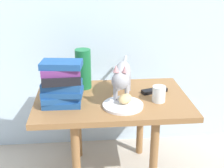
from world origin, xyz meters
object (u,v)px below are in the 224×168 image
at_px(side_table, 112,109).
at_px(tv_remote, 154,91).
at_px(plate, 123,105).
at_px(bread_roll, 125,99).
at_px(book_stack, 61,84).
at_px(cat, 122,75).
at_px(candle_jar, 159,95).
at_px(green_vase, 83,69).

distance_m(side_table, tv_remote, 0.26).
height_order(plate, tv_remote, tv_remote).
distance_m(bread_roll, book_stack, 0.33).
bearing_deg(book_stack, cat, 10.95).
bearing_deg(bread_roll, cat, 92.69).
distance_m(side_table, cat, 0.21).
bearing_deg(plate, tv_remote, 39.83).
relative_size(book_stack, tv_remote, 1.57).
distance_m(cat, book_stack, 0.32).
relative_size(cat, candle_jar, 5.57).
bearing_deg(green_vase, tv_remote, -14.87).
distance_m(side_table, green_vase, 0.29).
bearing_deg(bread_roll, book_stack, 173.36).
bearing_deg(bread_roll, side_table, 118.41).
distance_m(plate, green_vase, 0.36).
bearing_deg(green_vase, candle_jar, -29.84).
xyz_separation_m(bread_roll, tv_remote, (0.19, 0.16, -0.03)).
bearing_deg(side_table, tv_remote, 11.84).
height_order(side_table, cat, cat).
bearing_deg(plate, candle_jar, 13.32).
relative_size(green_vase, tv_remote, 1.55).
distance_m(bread_roll, green_vase, 0.35).
xyz_separation_m(side_table, tv_remote, (0.25, 0.05, 0.08)).
distance_m(book_stack, candle_jar, 0.51).
height_order(side_table, plate, plate).
bearing_deg(candle_jar, green_vase, 150.16).
bearing_deg(book_stack, bread_roll, -6.64).
bearing_deg(cat, side_table, 170.77).
bearing_deg(plate, side_table, 111.65).
bearing_deg(tv_remote, bread_roll, -158.01).
height_order(cat, green_vase, green_vase).
distance_m(plate, tv_remote, 0.26).
bearing_deg(cat, tv_remote, 17.34).
bearing_deg(green_vase, book_stack, -115.67).
height_order(side_table, bread_roll, bread_roll).
height_order(candle_jar, tv_remote, candle_jar).
relative_size(side_table, green_vase, 3.59).
xyz_separation_m(plate, cat, (0.01, 0.11, 0.13)).
relative_size(side_table, book_stack, 3.54).
distance_m(candle_jar, tv_remote, 0.12).
xyz_separation_m(book_stack, green_vase, (0.11, 0.23, -0.00)).
bearing_deg(candle_jar, plate, -166.68).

